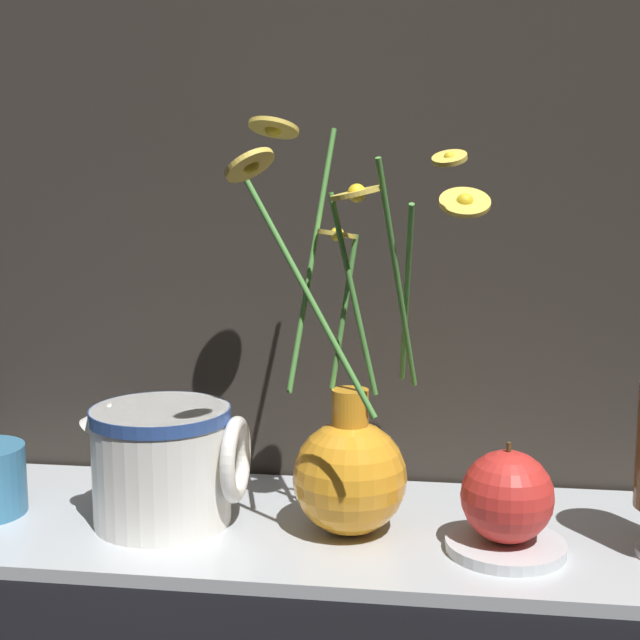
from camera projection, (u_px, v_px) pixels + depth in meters
name	position (u px, v px, depth m)	size (l,w,h in m)	color
ground_plane	(307.00, 535.00, 0.84)	(6.00, 6.00, 0.00)	black
shelf	(307.00, 529.00, 0.84)	(0.79, 0.26, 0.01)	#B2B7BC
vase_with_flowers	(350.00, 458.00, 0.81)	(0.23, 0.21, 0.38)	orange
ceramic_pitcher	(164.00, 459.00, 0.84)	(0.16, 0.13, 0.12)	white
saucer_plate	(505.00, 546.00, 0.78)	(0.10, 0.10, 0.01)	silver
orange_fruit	(507.00, 496.00, 0.77)	(0.08, 0.08, 0.09)	red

